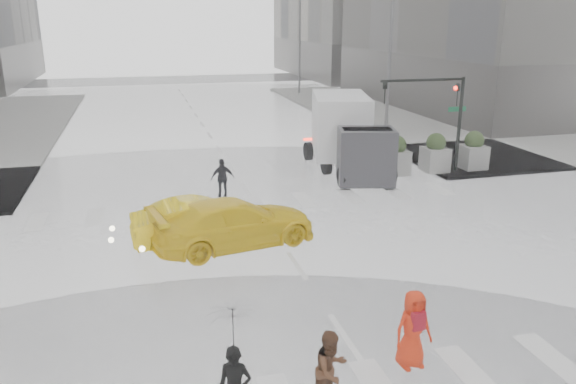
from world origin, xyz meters
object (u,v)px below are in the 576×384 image
object	(u,v)px
pedestrian_brown	(331,370)
box_truck	(347,132)
pedestrian_orange	(413,329)
taxi_mid	(201,221)
traffic_signal_pole	(441,106)

from	to	relation	value
pedestrian_brown	box_truck	world-z (taller)	box_truck
box_truck	pedestrian_orange	bearing A→B (deg)	-91.16
pedestrian_brown	pedestrian_orange	xyz separation A→B (m)	(2.06, 0.82, 0.07)
taxi_mid	box_truck	distance (m)	10.62
pedestrian_orange	pedestrian_brown	bearing A→B (deg)	-163.11
pedestrian_orange	box_truck	distance (m)	15.79
traffic_signal_pole	pedestrian_orange	size ratio (longest dim) A/B	2.65
pedestrian_orange	box_truck	bearing A→B (deg)	69.76
pedestrian_orange	traffic_signal_pole	bearing A→B (deg)	54.34
pedestrian_brown	taxi_mid	xyz separation A→B (m)	(-1.40, 8.76, -0.07)
pedestrian_brown	box_truck	size ratio (longest dim) A/B	0.24
traffic_signal_pole	pedestrian_orange	xyz separation A→B (m)	(-8.06, -13.41, -2.36)
pedestrian_orange	taxi_mid	world-z (taller)	pedestrian_orange
taxi_mid	pedestrian_brown	bearing A→B (deg)	-175.68
pedestrian_brown	box_truck	bearing A→B (deg)	41.55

